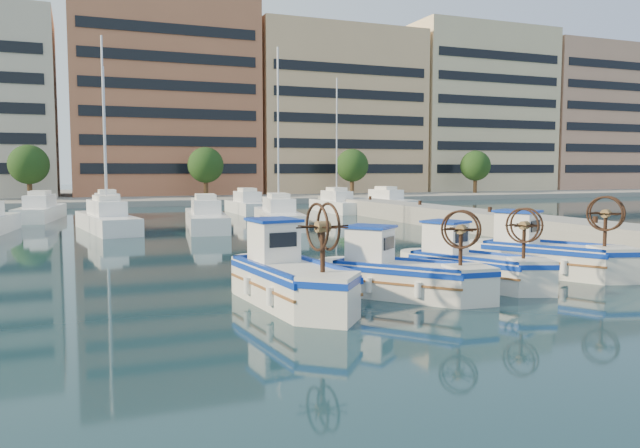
{
  "coord_description": "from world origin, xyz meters",
  "views": [
    {
      "loc": [
        -9.65,
        -16.37,
        3.69
      ],
      "look_at": [
        -0.52,
        6.88,
        1.5
      ],
      "focal_mm": 35.0,
      "sensor_mm": 36.0,
      "label": 1
    }
  ],
  "objects_px": {
    "fishing_boat_a": "(289,275)",
    "fishing_boat_d": "(546,253)",
    "fishing_boat_b": "(400,272)",
    "fishing_boat_c": "(471,263)"
  },
  "relations": [
    {
      "from": "fishing_boat_a",
      "to": "fishing_boat_d",
      "type": "xyz_separation_m",
      "value": [
        9.94,
        1.3,
        -0.02
      ]
    },
    {
      "from": "fishing_boat_a",
      "to": "fishing_boat_b",
      "type": "distance_m",
      "value": 3.32
    },
    {
      "from": "fishing_boat_b",
      "to": "fishing_boat_c",
      "type": "height_order",
      "value": "fishing_boat_b"
    },
    {
      "from": "fishing_boat_a",
      "to": "fishing_boat_c",
      "type": "relative_size",
      "value": 1.11
    },
    {
      "from": "fishing_boat_c",
      "to": "fishing_boat_d",
      "type": "bearing_deg",
      "value": -12.86
    },
    {
      "from": "fishing_boat_a",
      "to": "fishing_boat_d",
      "type": "relative_size",
      "value": 1.02
    },
    {
      "from": "fishing_boat_a",
      "to": "fishing_boat_b",
      "type": "height_order",
      "value": "fishing_boat_a"
    },
    {
      "from": "fishing_boat_b",
      "to": "fishing_boat_c",
      "type": "bearing_deg",
      "value": -25.63
    },
    {
      "from": "fishing_boat_c",
      "to": "fishing_boat_d",
      "type": "relative_size",
      "value": 0.91
    },
    {
      "from": "fishing_boat_a",
      "to": "fishing_boat_d",
      "type": "height_order",
      "value": "fishing_boat_a"
    }
  ]
}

